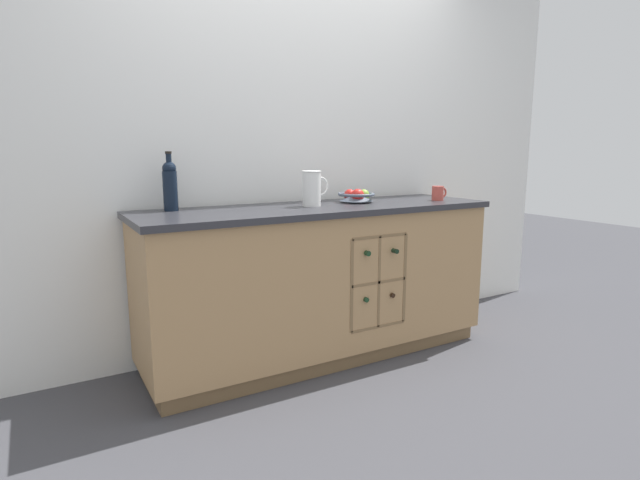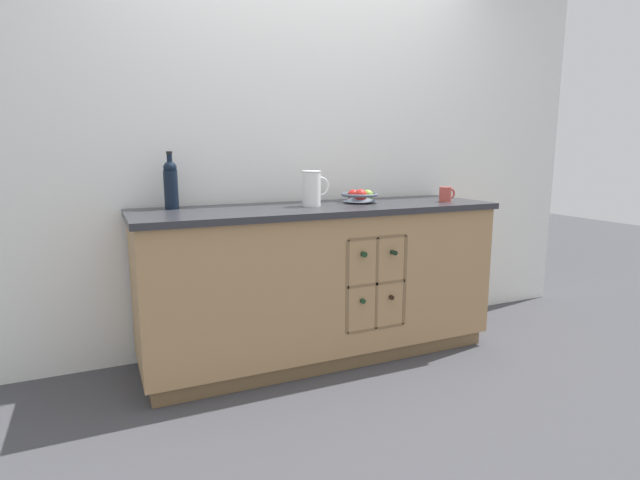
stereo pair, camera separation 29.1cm
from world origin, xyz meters
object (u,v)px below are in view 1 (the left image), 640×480
fruit_bowl (357,196)px  standing_wine_bottle (170,184)px  white_pitcher (312,188)px  ceramic_mug (438,193)px

fruit_bowl → standing_wine_bottle: standing_wine_bottle is taller
white_pitcher → standing_wine_bottle: 0.78m
white_pitcher → ceramic_mug: size_ratio=1.81×
standing_wine_bottle → ceramic_mug: bearing=-10.2°
fruit_bowl → ceramic_mug: 0.55m
ceramic_mug → standing_wine_bottle: 1.65m
fruit_bowl → ceramic_mug: size_ratio=2.03×
white_pitcher → ceramic_mug: white_pitcher is taller
white_pitcher → standing_wine_bottle: bearing=166.7°
fruit_bowl → white_pitcher: (-0.34, -0.05, 0.07)m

